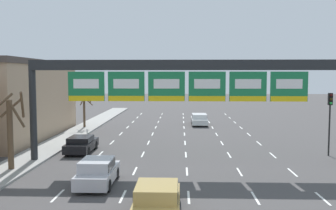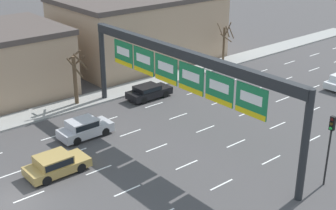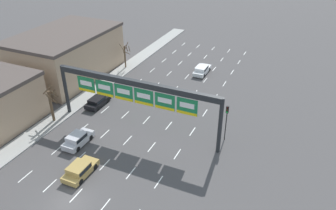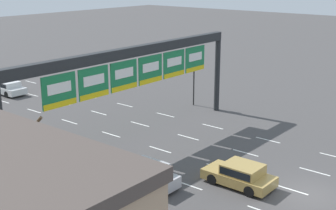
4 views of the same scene
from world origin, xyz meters
The scene contains 10 objects.
ground_plane centered at (0.00, 0.00, 0.00)m, with size 220.00×220.00×0.00m, color #474444.
lane_dashes centered at (0.00, 13.50, 0.00)m, with size 13.32×67.00×0.01m.
sign_gantry centered at (0.00, 13.33, 5.81)m, with size 21.87×0.70×7.11m.
building_far centered at (-18.86, 23.61, 3.76)m, with size 11.75×18.07×7.50m.
car_silver centered at (-4.98, 7.88, 0.79)m, with size 1.83×4.17×1.48m.
car_black centered at (-8.23, 16.66, 0.69)m, with size 1.85×4.26×1.28m.
car_gold centered at (-1.42, 3.61, 0.74)m, with size 1.99×4.17×1.39m.
traffic_light_near_gantry centered at (10.76, 15.99, 3.38)m, with size 0.30×0.35×4.74m.
tree_bare_closest centered at (-11.32, 29.99, 2.64)m, with size 1.87×2.12×4.61m.
tree_bare_second centered at (-11.07, 10.79, 2.78)m, with size 1.96×1.93×4.93m.
Camera 2 is at (23.97, -8.08, 16.06)m, focal length 50.00 mm.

